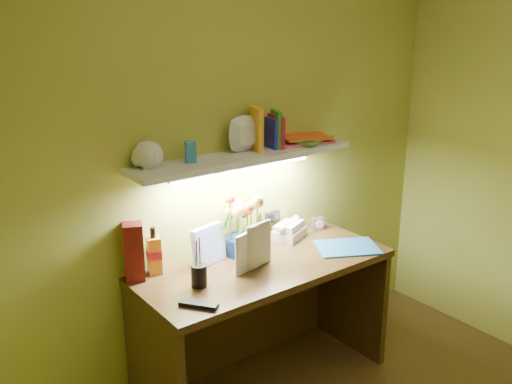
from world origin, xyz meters
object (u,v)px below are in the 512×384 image
at_px(whisky_bottle, 154,251).
at_px(flower_bouquet, 243,224).
at_px(desk_clock, 317,223).
at_px(desk, 265,325).
at_px(telephone, 289,229).

bearing_deg(whisky_bottle, flower_bouquet, -7.69).
relative_size(desk_clock, whisky_bottle, 0.30).
bearing_deg(desk, desk_clock, 19.41).
xyz_separation_m(telephone, desk_clock, (0.23, 0.01, -0.02)).
distance_m(desk, whisky_bottle, 0.77).
bearing_deg(desk_clock, desk, -143.94).
bearing_deg(telephone, desk, -172.75).
relative_size(flower_bouquet, whisky_bottle, 1.38).
bearing_deg(desk_clock, flower_bouquet, -161.09).
height_order(telephone, desk_clock, telephone).
distance_m(desk_clock, whisky_bottle, 1.10).
xyz_separation_m(flower_bouquet, desk_clock, (0.58, 0.02, -0.14)).
distance_m(flower_bouquet, whisky_bottle, 0.51).
bearing_deg(desk, whisky_bottle, 155.00).
bearing_deg(telephone, flower_bouquet, 159.79).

